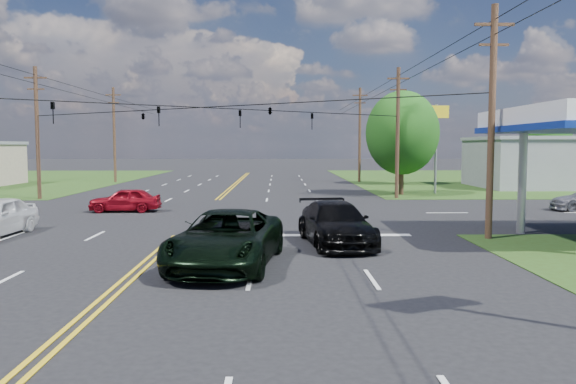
{
  "coord_description": "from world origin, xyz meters",
  "views": [
    {
      "loc": [
        4.31,
        -19.8,
        3.83
      ],
      "look_at": [
        4.77,
        6.0,
        1.72
      ],
      "focal_mm": 35.0,
      "sensor_mm": 36.0,
      "label": 1
    }
  ],
  "objects_px": {
    "pole_se": "(492,119)",
    "pole_nw": "(37,131)",
    "pole_left_far": "(114,133)",
    "retail_ne": "(554,164)",
    "tree_far_r": "(546,140)",
    "tree_right_a": "(402,133)",
    "pole_ne": "(398,131)",
    "pole_right_far": "(360,134)",
    "suv_black": "(336,224)",
    "tree_right_b": "(400,142)",
    "pickup_dkgreen": "(227,239)"
  },
  "relations": [
    {
      "from": "pickup_dkgreen",
      "to": "suv_black",
      "type": "relative_size",
      "value": 1.13
    },
    {
      "from": "retail_ne",
      "to": "pole_ne",
      "type": "relative_size",
      "value": 1.47
    },
    {
      "from": "pole_nw",
      "to": "pole_ne",
      "type": "xyz_separation_m",
      "value": [
        26.0,
        0.0,
        0.0
      ]
    },
    {
      "from": "tree_right_b",
      "to": "pole_nw",
      "type": "bearing_deg",
      "value": -153.05
    },
    {
      "from": "suv_black",
      "to": "retail_ne",
      "type": "bearing_deg",
      "value": 44.65
    },
    {
      "from": "retail_ne",
      "to": "tree_right_a",
      "type": "xyz_separation_m",
      "value": [
        -16.0,
        -8.0,
        2.67
      ]
    },
    {
      "from": "pole_se",
      "to": "pole_ne",
      "type": "xyz_separation_m",
      "value": [
        0.0,
        18.0,
        0.0
      ]
    },
    {
      "from": "pole_left_far",
      "to": "tree_right_b",
      "type": "relative_size",
      "value": 1.41
    },
    {
      "from": "pole_se",
      "to": "pole_left_far",
      "type": "bearing_deg",
      "value": 125.1
    },
    {
      "from": "retail_ne",
      "to": "tree_right_a",
      "type": "bearing_deg",
      "value": -153.43
    },
    {
      "from": "retail_ne",
      "to": "tree_far_r",
      "type": "relative_size",
      "value": 1.83
    },
    {
      "from": "pole_nw",
      "to": "tree_right_a",
      "type": "height_order",
      "value": "pole_nw"
    },
    {
      "from": "retail_ne",
      "to": "pole_right_far",
      "type": "distance_m",
      "value": 19.02
    },
    {
      "from": "pole_right_far",
      "to": "retail_ne",
      "type": "bearing_deg",
      "value": -25.2
    },
    {
      "from": "pole_nw",
      "to": "pole_left_far",
      "type": "xyz_separation_m",
      "value": [
        0.0,
        19.0,
        0.25
      ]
    },
    {
      "from": "pole_right_far",
      "to": "tree_far_r",
      "type": "xyz_separation_m",
      "value": [
        21.0,
        2.0,
        -0.62
      ]
    },
    {
      "from": "pole_ne",
      "to": "suv_black",
      "type": "xyz_separation_m",
      "value": [
        -6.45,
        -19.18,
        -4.09
      ]
    },
    {
      "from": "retail_ne",
      "to": "pole_ne",
      "type": "bearing_deg",
      "value": -147.09
    },
    {
      "from": "retail_ne",
      "to": "tree_far_r",
      "type": "height_order",
      "value": "tree_far_r"
    },
    {
      "from": "pole_left_far",
      "to": "suv_black",
      "type": "relative_size",
      "value": 1.76
    },
    {
      "from": "tree_right_a",
      "to": "pickup_dkgreen",
      "type": "bearing_deg",
      "value": -113.43
    },
    {
      "from": "pole_ne",
      "to": "pickup_dkgreen",
      "type": "bearing_deg",
      "value": -114.06
    },
    {
      "from": "pole_nw",
      "to": "pickup_dkgreen",
      "type": "height_order",
      "value": "pole_nw"
    },
    {
      "from": "pole_right_far",
      "to": "pickup_dkgreen",
      "type": "height_order",
      "value": "pole_right_far"
    },
    {
      "from": "retail_ne",
      "to": "pole_left_far",
      "type": "height_order",
      "value": "pole_left_far"
    },
    {
      "from": "retail_ne",
      "to": "pole_left_far",
      "type": "distance_m",
      "value": 43.84
    },
    {
      "from": "pole_se",
      "to": "retail_ne",
      "type": "bearing_deg",
      "value": 59.62
    },
    {
      "from": "retail_ne",
      "to": "pole_left_far",
      "type": "xyz_separation_m",
      "value": [
        -43.0,
        8.0,
        2.97
      ]
    },
    {
      "from": "pole_right_far",
      "to": "tree_right_b",
      "type": "distance_m",
      "value": 5.4
    },
    {
      "from": "tree_right_a",
      "to": "pole_right_far",
      "type": "bearing_deg",
      "value": 93.58
    },
    {
      "from": "retail_ne",
      "to": "pole_ne",
      "type": "xyz_separation_m",
      "value": [
        -17.0,
        -11.0,
        2.72
      ]
    },
    {
      "from": "retail_ne",
      "to": "tree_right_b",
      "type": "height_order",
      "value": "tree_right_b"
    },
    {
      "from": "pole_right_far",
      "to": "tree_right_b",
      "type": "height_order",
      "value": "pole_right_far"
    },
    {
      "from": "pole_left_far",
      "to": "tree_far_r",
      "type": "bearing_deg",
      "value": 2.44
    },
    {
      "from": "pole_se",
      "to": "pickup_dkgreen",
      "type": "distance_m",
      "value": 12.21
    },
    {
      "from": "tree_right_a",
      "to": "tree_far_r",
      "type": "xyz_separation_m",
      "value": [
        20.0,
        18.0,
        -0.33
      ]
    },
    {
      "from": "retail_ne",
      "to": "pole_right_far",
      "type": "xyz_separation_m",
      "value": [
        -17.0,
        8.0,
        2.97
      ]
    },
    {
      "from": "pole_nw",
      "to": "suv_black",
      "type": "distance_m",
      "value": 27.69
    },
    {
      "from": "pole_ne",
      "to": "pickup_dkgreen",
      "type": "distance_m",
      "value": 25.65
    },
    {
      "from": "pickup_dkgreen",
      "to": "suv_black",
      "type": "distance_m",
      "value": 5.54
    },
    {
      "from": "tree_far_r",
      "to": "tree_right_a",
      "type": "bearing_deg",
      "value": -138.01
    },
    {
      "from": "pole_ne",
      "to": "tree_right_a",
      "type": "distance_m",
      "value": 3.16
    },
    {
      "from": "pole_ne",
      "to": "tree_far_r",
      "type": "relative_size",
      "value": 1.25
    },
    {
      "from": "tree_right_b",
      "to": "suv_black",
      "type": "bearing_deg",
      "value": -106.23
    },
    {
      "from": "pole_nw",
      "to": "pole_ne",
      "type": "bearing_deg",
      "value": 0.0
    },
    {
      "from": "pole_ne",
      "to": "tree_right_a",
      "type": "relative_size",
      "value": 1.16
    },
    {
      "from": "pole_se",
      "to": "pole_nw",
      "type": "height_order",
      "value": "same"
    },
    {
      "from": "pickup_dkgreen",
      "to": "pole_left_far",
      "type": "bearing_deg",
      "value": 118.01
    },
    {
      "from": "pole_right_far",
      "to": "tree_right_a",
      "type": "bearing_deg",
      "value": -86.42
    },
    {
      "from": "pole_se",
      "to": "suv_black",
      "type": "xyz_separation_m",
      "value": [
        -6.45,
        -1.18,
        -4.09
      ]
    }
  ]
}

